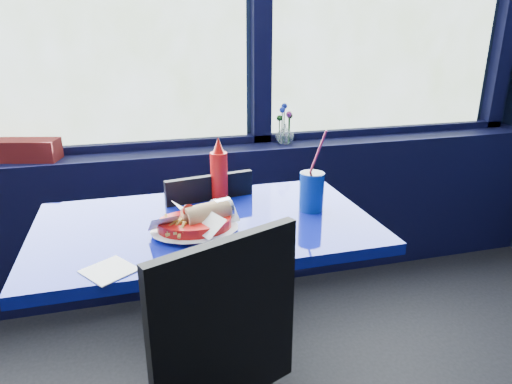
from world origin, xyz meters
name	(u,v)px	position (x,y,z in m)	size (l,w,h in m)	color
window_sill	(127,225)	(0.00, 2.87, 0.40)	(5.00, 0.26, 0.80)	black
near_table	(208,266)	(0.30, 2.00, 0.57)	(1.20, 0.70, 0.75)	black
chair_near_back	(212,245)	(0.37, 2.33, 0.49)	(0.44, 0.45, 0.85)	black
planter_box	(5,150)	(-0.53, 2.89, 0.85)	(0.51, 0.13, 0.10)	maroon
flower_vase	(285,132)	(0.89, 2.86, 0.87)	(0.13, 0.13, 0.22)	silver
food_basket	(196,222)	(0.26, 1.92, 0.79)	(0.28, 0.28, 0.10)	red
ketchup_bottle	(219,172)	(0.39, 2.21, 0.86)	(0.07, 0.07, 0.26)	red
soda_cup	(312,191)	(0.71, 2.01, 0.83)	(0.09, 0.09, 0.31)	navy
napkin	(109,270)	(-0.03, 1.72, 0.75)	(0.13, 0.13, 0.00)	white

